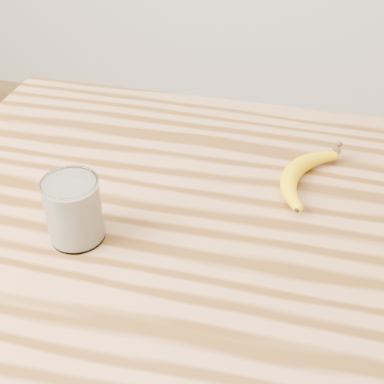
# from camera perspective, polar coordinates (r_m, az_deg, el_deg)

# --- Properties ---
(table) EXTENTS (1.20, 0.80, 0.90)m
(table) POSITION_cam_1_polar(r_m,az_deg,el_deg) (0.98, 5.28, -8.54)
(table) COLOR #A87246
(table) RESTS_ON ground
(smoothie_glass) EXTENTS (0.09, 0.09, 0.11)m
(smoothie_glass) POSITION_cam_1_polar(r_m,az_deg,el_deg) (0.83, -12.50, -1.89)
(smoothie_glass) COLOR white
(smoothie_glass) RESTS_ON table
(banana) EXTENTS (0.17, 0.28, 0.03)m
(banana) POSITION_cam_1_polar(r_m,az_deg,el_deg) (0.97, 10.67, 2.09)
(banana) COLOR #E9AF00
(banana) RESTS_ON table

